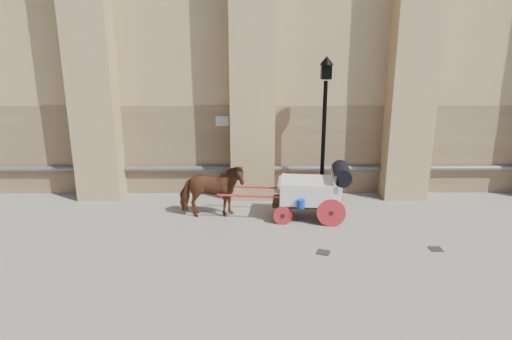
{
  "coord_description": "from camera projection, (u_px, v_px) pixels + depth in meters",
  "views": [
    {
      "loc": [
        -0.99,
        -10.82,
        5.13
      ],
      "look_at": [
        -0.9,
        1.77,
        1.47
      ],
      "focal_mm": 32.0,
      "sensor_mm": 36.0,
      "label": 1
    }
  ],
  "objects": [
    {
      "name": "drain_grate_far",
      "position": [
        436.0,
        249.0,
        11.48
      ],
      "size": [
        0.32,
        0.32,
        0.01
      ],
      "primitive_type": "cube",
      "rotation": [
        0.0,
        0.0,
        0.01
      ],
      "color": "black",
      "rests_on": "ground"
    },
    {
      "name": "carriage",
      "position": [
        315.0,
        190.0,
        13.21
      ],
      "size": [
        3.87,
        1.44,
        1.66
      ],
      "rotation": [
        0.0,
        0.0,
        -0.11
      ],
      "color": "black",
      "rests_on": "ground"
    },
    {
      "name": "drain_grate_near",
      "position": [
        323.0,
        252.0,
        11.31
      ],
      "size": [
        0.42,
        0.42,
        0.01
      ],
      "primitive_type": "cube",
      "rotation": [
        0.0,
        0.0,
        -0.38
      ],
      "color": "black",
      "rests_on": "ground"
    },
    {
      "name": "horse",
      "position": [
        212.0,
        191.0,
        13.34
      ],
      "size": [
        1.95,
        0.96,
        1.61
      ],
      "primitive_type": "imported",
      "rotation": [
        0.0,
        0.0,
        1.62
      ],
      "color": "#582E18",
      "rests_on": "ground"
    },
    {
      "name": "street_lamp",
      "position": [
        324.0,
        127.0,
        14.07
      ],
      "size": [
        0.43,
        0.43,
        4.61
      ],
      "color": "black",
      "rests_on": "ground"
    },
    {
      "name": "ground",
      "position": [
        291.0,
        243.0,
        11.83
      ],
      "size": [
        90.0,
        90.0,
        0.0
      ],
      "primitive_type": "plane",
      "color": "gray",
      "rests_on": "ground"
    }
  ]
}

